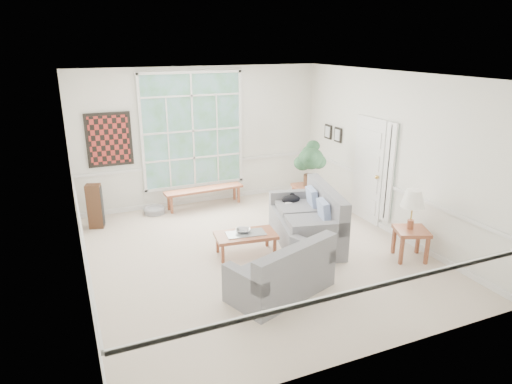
% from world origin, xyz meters
% --- Properties ---
extents(floor, '(5.50, 6.00, 0.01)m').
position_xyz_m(floor, '(0.00, 0.00, -0.01)').
color(floor, beige).
rests_on(floor, ground).
extents(ceiling, '(5.50, 6.00, 0.02)m').
position_xyz_m(ceiling, '(0.00, 0.00, 3.00)').
color(ceiling, white).
rests_on(ceiling, ground).
extents(wall_back, '(5.50, 0.02, 3.00)m').
position_xyz_m(wall_back, '(0.00, 3.00, 1.50)').
color(wall_back, white).
rests_on(wall_back, ground).
extents(wall_front, '(5.50, 0.02, 3.00)m').
position_xyz_m(wall_front, '(0.00, -3.00, 1.50)').
color(wall_front, white).
rests_on(wall_front, ground).
extents(wall_left, '(0.02, 6.00, 3.00)m').
position_xyz_m(wall_left, '(-2.75, 0.00, 1.50)').
color(wall_left, white).
rests_on(wall_left, ground).
extents(wall_right, '(0.02, 6.00, 3.00)m').
position_xyz_m(wall_right, '(2.75, 0.00, 1.50)').
color(wall_right, white).
rests_on(wall_right, ground).
extents(window_back, '(2.30, 0.08, 2.40)m').
position_xyz_m(window_back, '(-0.20, 2.96, 1.65)').
color(window_back, white).
rests_on(window_back, wall_back).
extents(entry_door, '(0.08, 0.90, 2.10)m').
position_xyz_m(entry_door, '(2.71, 0.60, 1.05)').
color(entry_door, white).
rests_on(entry_door, floor).
extents(door_sidelight, '(0.08, 0.26, 1.90)m').
position_xyz_m(door_sidelight, '(2.71, -0.03, 1.15)').
color(door_sidelight, white).
rests_on(door_sidelight, wall_right).
extents(wall_art, '(0.90, 0.06, 1.10)m').
position_xyz_m(wall_art, '(-1.95, 2.95, 1.60)').
color(wall_art, '#581C18').
rests_on(wall_art, wall_back).
extents(wall_frame_near, '(0.04, 0.26, 0.32)m').
position_xyz_m(wall_frame_near, '(2.71, 1.75, 1.55)').
color(wall_frame_near, black).
rests_on(wall_frame_near, wall_right).
extents(wall_frame_far, '(0.04, 0.26, 0.32)m').
position_xyz_m(wall_frame_far, '(2.71, 2.15, 1.55)').
color(wall_frame_far, black).
rests_on(wall_frame_far, wall_right).
extents(loveseat_right, '(1.38, 2.05, 1.01)m').
position_xyz_m(loveseat_right, '(1.04, 0.11, 0.51)').
color(loveseat_right, slate).
rests_on(loveseat_right, floor).
extents(loveseat_front, '(1.71, 1.27, 0.83)m').
position_xyz_m(loveseat_front, '(-0.17, -1.32, 0.42)').
color(loveseat_front, slate).
rests_on(loveseat_front, floor).
extents(coffee_table, '(1.09, 0.69, 0.38)m').
position_xyz_m(coffee_table, '(-0.16, 0.04, 0.19)').
color(coffee_table, brown).
rests_on(coffee_table, floor).
extents(pewter_bowl, '(0.40, 0.40, 0.07)m').
position_xyz_m(pewter_bowl, '(-0.18, 0.11, 0.42)').
color(pewter_bowl, gray).
rests_on(pewter_bowl, coffee_table).
extents(window_bench, '(1.77, 0.43, 0.41)m').
position_xyz_m(window_bench, '(-0.09, 2.65, 0.20)').
color(window_bench, brown).
rests_on(window_bench, floor).
extents(end_table, '(0.60, 0.60, 0.56)m').
position_xyz_m(end_table, '(1.88, 1.55, 0.28)').
color(end_table, brown).
rests_on(end_table, floor).
extents(houseplant, '(0.77, 0.77, 0.98)m').
position_xyz_m(houseplant, '(1.92, 1.50, 1.05)').
color(houseplant, '#2A5132').
rests_on(houseplant, end_table).
extents(side_table, '(0.68, 0.68, 0.53)m').
position_xyz_m(side_table, '(2.31, -1.19, 0.27)').
color(side_table, brown).
rests_on(side_table, floor).
extents(table_lamp, '(0.47, 0.47, 0.67)m').
position_xyz_m(table_lamp, '(2.31, -1.15, 0.87)').
color(table_lamp, white).
rests_on(table_lamp, side_table).
extents(pet_bed, '(0.60, 0.60, 0.14)m').
position_xyz_m(pet_bed, '(-1.20, 2.65, 0.07)').
color(pet_bed, gray).
rests_on(pet_bed, floor).
extents(floor_speaker, '(0.32, 0.28, 0.88)m').
position_xyz_m(floor_speaker, '(-2.40, 2.33, 0.44)').
color(floor_speaker, '#432717').
rests_on(floor_speaker, floor).
extents(cat, '(0.45, 0.39, 0.18)m').
position_xyz_m(cat, '(1.08, 0.78, 0.61)').
color(cat, black).
rests_on(cat, loveseat_right).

